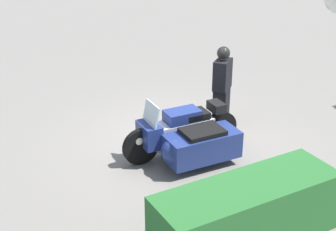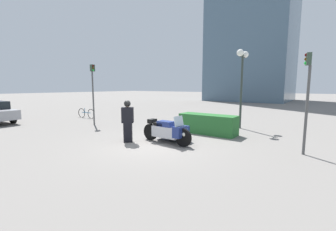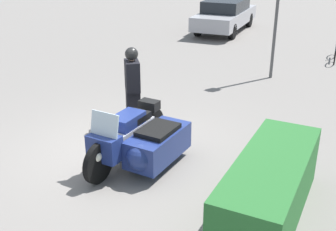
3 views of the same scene
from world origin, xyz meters
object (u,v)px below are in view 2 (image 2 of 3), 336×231
at_px(traffic_light_near, 307,89).
at_px(bicycle_parked, 86,113).
at_px(twin_lamp_post, 242,68).
at_px(traffic_light_far, 93,86).
at_px(officer_rider, 128,120).
at_px(police_motorcycle, 171,131).
at_px(hedge_bush_curbside, 208,124).

xyz_separation_m(traffic_light_near, bicycle_parked, (-13.91, 1.03, -1.90)).
relative_size(twin_lamp_post, traffic_light_near, 1.25).
bearing_deg(twin_lamp_post, traffic_light_far, -151.99).
xyz_separation_m(officer_rider, bicycle_parked, (-7.78, 3.30, -0.58)).
distance_m(police_motorcycle, traffic_light_near, 5.12).
distance_m(officer_rider, hedge_bush_curbside, 4.03).
height_order(officer_rider, bicycle_parked, officer_rider).
xyz_separation_m(traffic_light_far, bicycle_parked, (-2.98, 1.46, -2.01)).
height_order(officer_rider, hedge_bush_curbside, officer_rider).
distance_m(hedge_bush_curbside, traffic_light_near, 4.67).
distance_m(twin_lamp_post, traffic_light_near, 5.03).
bearing_deg(bicycle_parked, hedge_bush_curbside, -3.97).
height_order(twin_lamp_post, traffic_light_far, twin_lamp_post).
xyz_separation_m(police_motorcycle, traffic_light_near, (4.65, 1.21, 1.76)).
height_order(traffic_light_near, traffic_light_far, traffic_light_far).
relative_size(officer_rider, hedge_bush_curbside, 0.62).
relative_size(hedge_bush_curbside, bicycle_parked, 1.62).
xyz_separation_m(traffic_light_near, traffic_light_far, (-10.93, -0.43, 0.11)).
height_order(police_motorcycle, traffic_light_far, traffic_light_far).
height_order(twin_lamp_post, traffic_light_near, twin_lamp_post).
height_order(hedge_bush_curbside, twin_lamp_post, twin_lamp_post).
height_order(hedge_bush_curbside, traffic_light_near, traffic_light_near).
bearing_deg(twin_lamp_post, police_motorcycle, -105.21).
bearing_deg(hedge_bush_curbside, traffic_light_far, -166.33).
distance_m(traffic_light_far, bicycle_parked, 3.88).
relative_size(police_motorcycle, officer_rider, 1.40).
bearing_deg(hedge_bush_curbside, twin_lamp_post, 71.23).
relative_size(hedge_bush_curbside, traffic_light_far, 0.78).
bearing_deg(traffic_light_near, twin_lamp_post, -59.82).
bearing_deg(bicycle_parked, officer_rider, -28.04).
bearing_deg(police_motorcycle, traffic_light_near, 17.36).
xyz_separation_m(twin_lamp_post, traffic_light_near, (3.34, -3.60, -1.06)).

